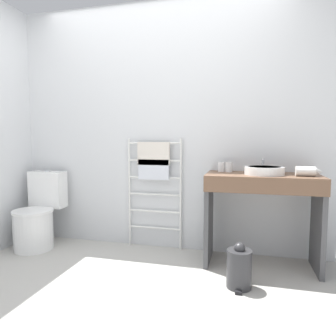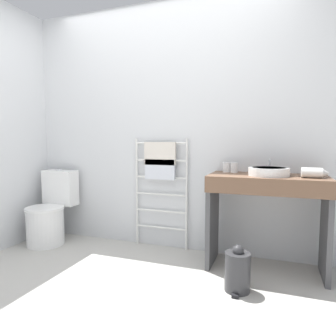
# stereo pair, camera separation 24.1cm
# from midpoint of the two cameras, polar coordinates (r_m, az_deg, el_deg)

# --- Properties ---
(ground_plane) EXTENTS (12.00, 12.00, 0.00)m
(ground_plane) POSITION_cam_midpoint_polar(r_m,az_deg,el_deg) (2.21, -14.70, -25.24)
(ground_plane) COLOR #B2AFA8
(wall_back) EXTENTS (3.34, 0.12, 2.51)m
(wall_back) POSITION_cam_midpoint_polar(r_m,az_deg,el_deg) (3.14, -3.29, 7.79)
(wall_back) COLOR silver
(wall_back) RESTS_ON ground_plane
(toilet) EXTENTS (0.40, 0.54, 0.79)m
(toilet) POSITION_cam_midpoint_polar(r_m,az_deg,el_deg) (3.50, -25.41, -8.48)
(toilet) COLOR white
(toilet) RESTS_ON ground_plane
(towel_radiator) EXTENTS (0.58, 0.06, 1.14)m
(towel_radiator) POSITION_cam_midpoint_polar(r_m,az_deg,el_deg) (3.06, -4.94, -0.52)
(towel_radiator) COLOR white
(towel_radiator) RESTS_ON ground_plane
(vanity_counter) EXTENTS (0.96, 0.49, 0.82)m
(vanity_counter) POSITION_cam_midpoint_polar(r_m,az_deg,el_deg) (2.72, 15.01, -6.64)
(vanity_counter) COLOR brown
(vanity_counter) RESTS_ON ground_plane
(sink_basin) EXTENTS (0.33, 0.33, 0.07)m
(sink_basin) POSITION_cam_midpoint_polar(r_m,az_deg,el_deg) (2.66, 15.42, -0.45)
(sink_basin) COLOR white
(sink_basin) RESTS_ON vanity_counter
(faucet) EXTENTS (0.02, 0.10, 0.12)m
(faucet) POSITION_cam_midpoint_polar(r_m,az_deg,el_deg) (2.84, 15.37, 0.79)
(faucet) COLOR silver
(faucet) RESTS_ON vanity_counter
(cup_near_wall) EXTENTS (0.07, 0.07, 0.09)m
(cup_near_wall) POSITION_cam_midpoint_polar(r_m,az_deg,el_deg) (2.85, 7.78, 0.21)
(cup_near_wall) COLOR white
(cup_near_wall) RESTS_ON vanity_counter
(cup_near_edge) EXTENTS (0.07, 0.07, 0.09)m
(cup_near_edge) POSITION_cam_midpoint_polar(r_m,az_deg,el_deg) (2.82, 9.17, 0.17)
(cup_near_edge) COLOR white
(cup_near_edge) RESTS_ON vanity_counter
(hair_dryer) EXTENTS (0.20, 0.17, 0.08)m
(hair_dryer) POSITION_cam_midpoint_polar(r_m,az_deg,el_deg) (2.66, 22.59, -0.58)
(hair_dryer) COLOR white
(hair_dryer) RESTS_ON vanity_counter
(trash_bin) EXTENTS (0.19, 0.22, 0.35)m
(trash_bin) POSITION_cam_midpoint_polar(r_m,az_deg,el_deg) (2.42, 10.50, -18.22)
(trash_bin) COLOR #333335
(trash_bin) RESTS_ON ground_plane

